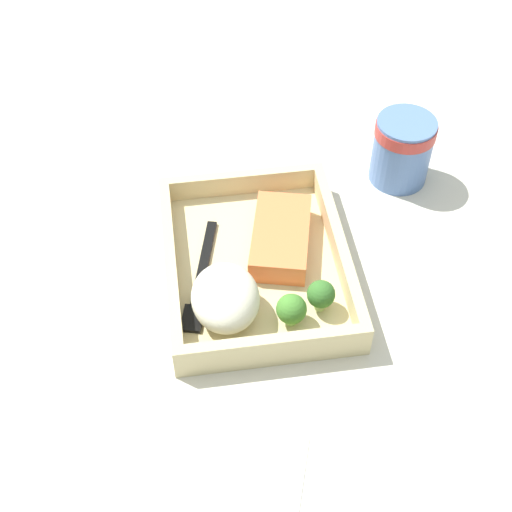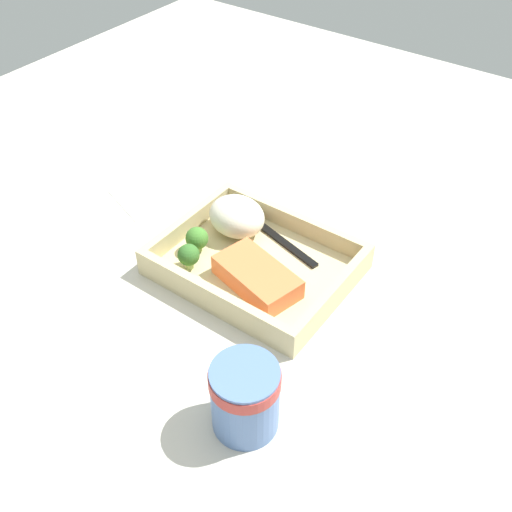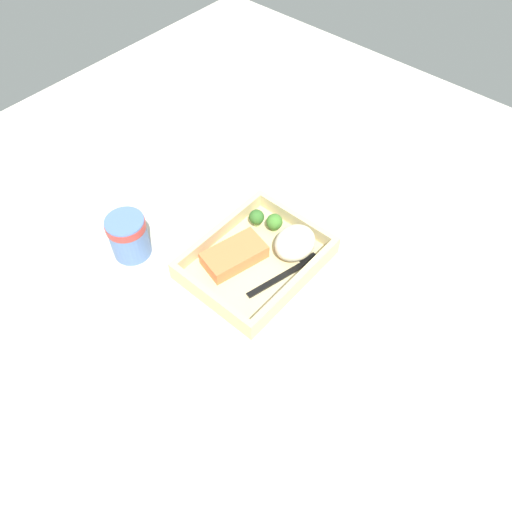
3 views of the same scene
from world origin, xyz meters
The scene contains 10 objects.
ground_plane centered at (0.00, 0.00, -1.00)cm, with size 160.00×160.00×2.00cm, color beige.
takeout_tray centered at (0.00, 0.00, 0.60)cm, with size 25.53×20.07×1.20cm, color #C7B685.
tray_rim centered at (0.00, 0.00, 2.65)cm, with size 25.53×20.07×2.91cm.
salmon_fillet centered at (-2.48, 3.20, 2.65)cm, with size 11.65×6.28×2.89cm, color #F6723F.
mashed_potatoes centered at (6.38, -4.11, 4.00)cm, with size 8.42×7.13×5.60cm, color silver.
broccoli_floret_1 centered at (6.94, 5.88, 3.43)cm, with size 3.02×3.02×3.84cm.
broccoli_floret_2 centered at (8.35, 2.49, 3.34)cm, with size 3.22×3.22×3.84cm.
fork centered at (1.68, -6.44, 1.42)cm, with size 15.72×5.51×0.44cm.
paper_cup centered at (-13.20, 20.19, 4.95)cm, with size 7.47×7.47×8.86cm.
receipt_slip centered at (23.96, -5.01, 0.12)cm, with size 9.89×11.71×0.24cm, color white.
Camera 3 is at (-43.36, -37.71, 75.57)cm, focal length 35.00 mm.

